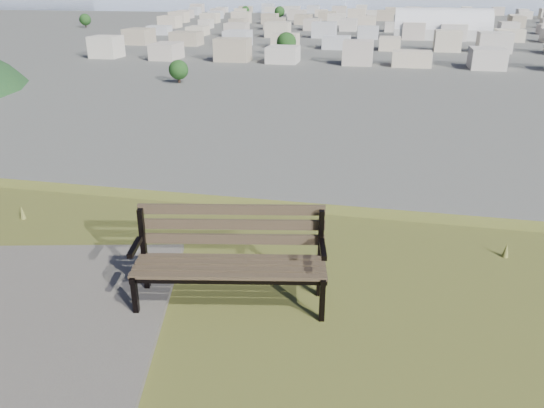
# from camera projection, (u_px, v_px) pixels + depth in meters

# --- Properties ---
(park_bench) EXTENTS (1.94, 0.93, 0.98)m
(park_bench) POSITION_uv_depth(u_px,v_px,m) (230.00, 253.00, 5.21)
(park_bench) COLOR #443627
(park_bench) RESTS_ON hilltop_mesa
(gravel_patch) EXTENTS (3.40, 4.25, 0.08)m
(gravel_patch) POSITION_uv_depth(u_px,v_px,m) (7.00, 346.00, 4.70)
(gravel_patch) COLOR slate
(gravel_patch) RESTS_ON hilltop_mesa
(arena) EXTENTS (49.27, 20.83, 20.80)m
(arena) POSITION_uv_depth(u_px,v_px,m) (441.00, 29.00, 283.39)
(arena) COLOR #B6B5B1
(arena) RESTS_ON ground
(city_blocks) EXTENTS (395.00, 361.00, 7.00)m
(city_blocks) POSITION_uv_depth(u_px,v_px,m) (388.00, 21.00, 368.24)
(city_blocks) COLOR beige
(city_blocks) RESTS_ON ground
(city_trees) EXTENTS (406.52, 387.20, 9.98)m
(city_trees) POSITION_uv_depth(u_px,v_px,m) (341.00, 26.00, 304.64)
(city_trees) COLOR #2F2017
(city_trees) RESTS_ON ground
(bay_water) EXTENTS (2400.00, 700.00, 0.12)m
(bay_water) POSITION_uv_depth(u_px,v_px,m) (390.00, 2.00, 825.98)
(bay_water) COLOR #8A97B0
(bay_water) RESTS_ON ground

